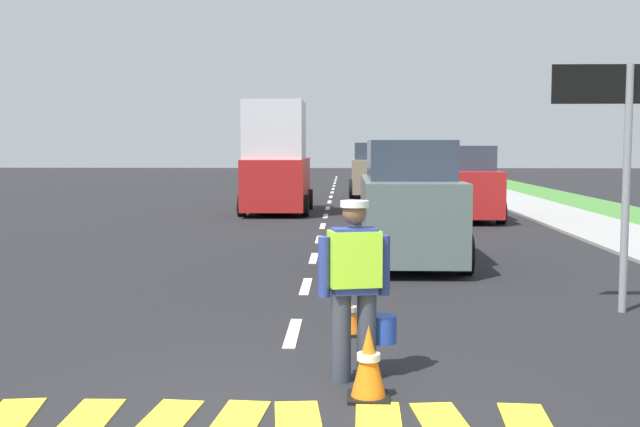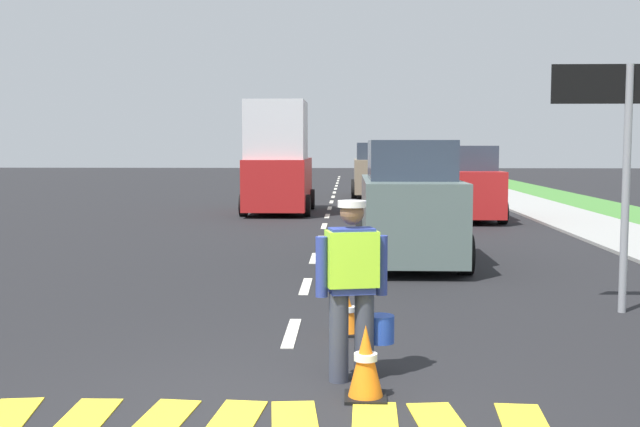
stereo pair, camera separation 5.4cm
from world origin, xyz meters
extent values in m
plane|color=black|center=(0.00, 21.00, 0.00)|extent=(96.00, 96.00, 0.00)
cube|color=silver|center=(0.00, 2.70, 0.01)|extent=(0.14, 1.40, 0.01)
cube|color=silver|center=(0.00, 5.70, 0.01)|extent=(0.14, 1.40, 0.01)
cube|color=silver|center=(0.00, 8.70, 0.01)|extent=(0.14, 1.40, 0.01)
cube|color=silver|center=(0.00, 11.70, 0.01)|extent=(0.14, 1.40, 0.01)
cube|color=silver|center=(0.00, 14.70, 0.01)|extent=(0.14, 1.40, 0.01)
cube|color=silver|center=(0.00, 17.70, 0.01)|extent=(0.14, 1.40, 0.01)
cube|color=silver|center=(0.00, 20.70, 0.01)|extent=(0.14, 1.40, 0.01)
cube|color=silver|center=(0.00, 23.70, 0.01)|extent=(0.14, 1.40, 0.01)
cube|color=silver|center=(0.00, 26.70, 0.01)|extent=(0.14, 1.40, 0.01)
cube|color=silver|center=(0.00, 29.70, 0.01)|extent=(0.14, 1.40, 0.01)
cube|color=silver|center=(0.00, 32.70, 0.01)|extent=(0.14, 1.40, 0.01)
cube|color=silver|center=(0.00, 35.70, 0.01)|extent=(0.14, 1.40, 0.01)
cube|color=silver|center=(0.00, 38.70, 0.01)|extent=(0.14, 1.40, 0.01)
cube|color=silver|center=(0.00, 41.70, 0.01)|extent=(0.14, 1.40, 0.01)
cube|color=silver|center=(0.00, 44.70, 0.01)|extent=(0.14, 1.40, 0.01)
cube|color=silver|center=(0.00, 47.70, 0.01)|extent=(0.14, 1.40, 0.01)
cylinder|color=#383D4C|center=(0.57, 0.87, 0.41)|extent=(0.18, 0.18, 0.82)
cylinder|color=#383D4C|center=(0.80, 0.92, 0.41)|extent=(0.18, 0.18, 0.82)
cube|color=navy|center=(0.69, 0.90, 1.12)|extent=(0.44, 0.32, 0.60)
cube|color=#A5EA33|center=(0.69, 0.90, 1.14)|extent=(0.51, 0.37, 0.51)
cylinder|color=navy|center=(0.41, 0.84, 1.07)|extent=(0.11, 0.11, 0.55)
cylinder|color=navy|center=(0.96, 0.96, 1.07)|extent=(0.11, 0.11, 0.55)
sphere|color=brown|center=(0.69, 0.90, 1.56)|extent=(0.22, 0.22, 0.22)
cylinder|color=silver|center=(0.69, 0.90, 1.64)|extent=(0.26, 0.26, 0.06)
cylinder|color=#2347B7|center=(0.96, 1.06, 0.45)|extent=(0.26, 0.26, 0.26)
cylinder|color=gray|center=(4.22, 3.99, 1.60)|extent=(0.10, 0.10, 3.20)
cube|color=white|center=(3.82, 4.02, 2.95)|extent=(1.10, 0.05, 0.44)
cube|color=black|center=(3.82, 4.01, 2.95)|extent=(1.16, 0.04, 0.50)
cube|color=black|center=(0.81, 0.38, 0.01)|extent=(0.36, 0.36, 0.03)
cone|color=orange|center=(0.81, 0.38, 0.34)|extent=(0.30, 0.30, 0.62)
cylinder|color=white|center=(0.81, 0.38, 0.37)|extent=(0.20, 0.20, 0.06)
cube|color=black|center=(0.64, 2.67, 0.01)|extent=(0.36, 0.36, 0.03)
cone|color=orange|center=(0.64, 2.67, 0.27)|extent=(0.30, 0.30, 0.48)
cylinder|color=white|center=(0.64, 2.67, 0.30)|extent=(0.20, 0.20, 0.06)
cube|color=red|center=(-1.59, 18.95, 0.96)|extent=(1.90, 4.60, 1.56)
cube|color=#2D3847|center=(-1.59, 19.75, 2.09)|extent=(1.67, 1.61, 0.70)
cube|color=silver|center=(-1.59, 18.14, 2.64)|extent=(1.81, 2.53, 1.80)
cylinder|color=black|center=(-0.62, 17.52, 0.34)|extent=(0.22, 0.68, 0.68)
cylinder|color=black|center=(-2.56, 17.52, 0.34)|extent=(0.22, 0.68, 0.68)
cylinder|color=black|center=(-0.62, 20.37, 0.34)|extent=(0.22, 0.68, 0.68)
cylinder|color=black|center=(-2.56, 20.37, 0.34)|extent=(0.22, 0.68, 0.68)
cube|color=slate|center=(1.77, 8.21, 0.87)|extent=(1.68, 4.13, 1.38)
cube|color=#2D3847|center=(1.77, 8.11, 1.91)|extent=(1.48, 2.27, 0.70)
cylinder|color=black|center=(0.91, 9.49, 0.34)|extent=(0.22, 0.68, 0.68)
cylinder|color=black|center=(2.63, 9.49, 0.34)|extent=(0.22, 0.68, 0.68)
cylinder|color=black|center=(0.91, 6.93, 0.34)|extent=(0.22, 0.68, 0.68)
cylinder|color=black|center=(2.63, 6.93, 0.34)|extent=(0.22, 0.68, 0.68)
cube|color=gray|center=(1.73, 27.06, 0.88)|extent=(1.66, 3.98, 1.40)
cube|color=#2D3847|center=(1.73, 26.97, 1.93)|extent=(1.46, 2.19, 0.70)
cylinder|color=black|center=(0.88, 28.30, 0.34)|extent=(0.22, 0.68, 0.68)
cylinder|color=black|center=(2.58, 28.30, 0.34)|extent=(0.22, 0.68, 0.68)
cylinder|color=black|center=(0.88, 25.83, 0.34)|extent=(0.22, 0.68, 0.68)
cylinder|color=black|center=(2.58, 25.83, 0.34)|extent=(0.22, 0.68, 0.68)
cube|color=red|center=(4.07, 16.78, 0.82)|extent=(1.65, 4.21, 1.28)
cube|color=#2D3847|center=(4.07, 16.67, 1.81)|extent=(1.45, 2.32, 0.70)
cylinder|color=black|center=(3.22, 18.09, 0.34)|extent=(0.22, 0.68, 0.68)
cylinder|color=black|center=(4.91, 18.09, 0.34)|extent=(0.22, 0.68, 0.68)
cylinder|color=black|center=(3.22, 15.47, 0.34)|extent=(0.22, 0.68, 0.68)
cylinder|color=black|center=(4.91, 15.47, 0.34)|extent=(0.22, 0.68, 0.68)
camera|label=1|loc=(0.60, -6.16, 2.17)|focal=43.82mm
camera|label=2|loc=(0.66, -6.16, 2.17)|focal=43.82mm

